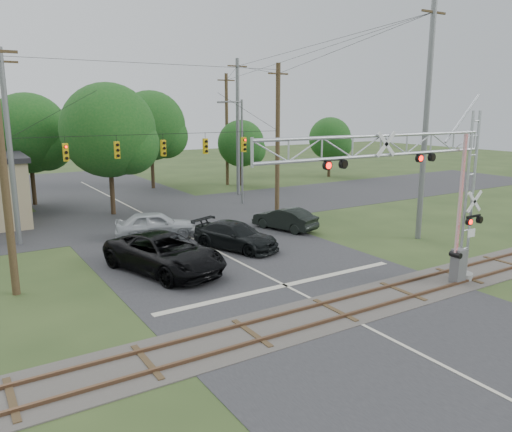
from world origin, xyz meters
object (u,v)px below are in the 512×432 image
crossing_gantry (419,183)px  streetlight (240,147)px  sedan_silver (156,225)px  traffic_signal_span (176,144)px  car_dark (236,236)px  pickup_black (165,253)px

crossing_gantry → streetlight: bearing=78.9°
sedan_silver → streetlight: size_ratio=0.57×
traffic_signal_span → streetlight: (7.64, 4.21, -0.76)m
streetlight → sedan_silver: bearing=-145.9°
crossing_gantry → sedan_silver: bearing=111.1°
crossing_gantry → car_dark: bearing=105.6°
sedan_silver → streetlight: bearing=-37.1°
crossing_gantry → sedan_silver: crossing_gantry is taller
pickup_black → sedan_silver: (2.09, 6.71, -0.11)m
traffic_signal_span → crossing_gantry: bearing=-80.1°
crossing_gantry → streetlight: (4.43, 22.58, -0.05)m
sedan_silver → streetlight: 13.22m
crossing_gantry → traffic_signal_span: size_ratio=0.65×
crossing_gantry → pickup_black: size_ratio=1.80×
pickup_black → sedan_silver: bearing=56.0°
pickup_black → streetlight: bearing=31.1°
crossing_gantry → sedan_silver: 17.16m
crossing_gantry → pickup_black: 12.63m
pickup_black → crossing_gantry: bearing=-64.2°
crossing_gantry → traffic_signal_span: 18.66m
pickup_black → car_dark: pickup_black is taller
crossing_gantry → pickup_black: bearing=132.5°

